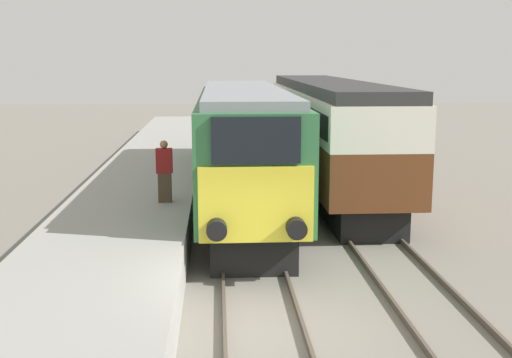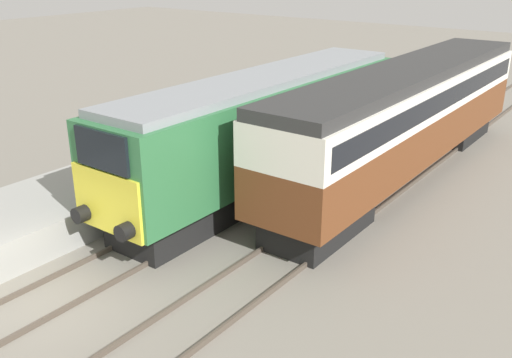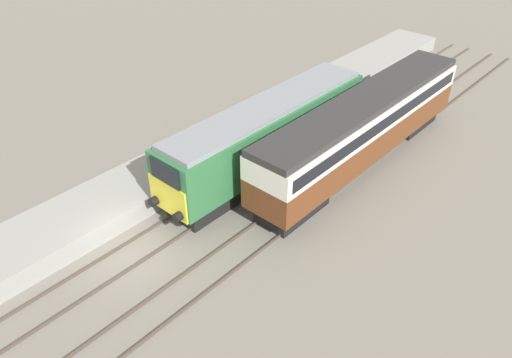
{
  "view_description": "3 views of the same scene",
  "coord_description": "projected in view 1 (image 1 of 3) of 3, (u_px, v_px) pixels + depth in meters",
  "views": [
    {
      "loc": [
        -0.81,
        -11.06,
        4.92
      ],
      "look_at": [
        0.0,
        2.36,
        2.38
      ],
      "focal_mm": 45.0,
      "sensor_mm": 36.0,
      "label": 1
    },
    {
      "loc": [
        10.91,
        -6.01,
        7.66
      ],
      "look_at": [
        1.7,
        6.36,
        1.6
      ],
      "focal_mm": 40.0,
      "sensor_mm": 36.0,
      "label": 2
    },
    {
      "loc": [
        14.93,
        -8.39,
        15.35
      ],
      "look_at": [
        1.7,
        6.36,
        1.6
      ],
      "focal_mm": 35.0,
      "sensor_mm": 36.0,
      "label": 3
    }
  ],
  "objects": [
    {
      "name": "platform_left",
      "position": [
        136.0,
        207.0,
        19.37
      ],
      "size": [
        3.5,
        50.0,
        1.02
      ],
      "color": "gray",
      "rests_on": "ground_plane"
    },
    {
      "name": "rails_far_track",
      "position": [
        378.0,
        245.0,
        16.9
      ],
      "size": [
        1.5,
        60.0,
        0.14
      ],
      "color": "#4C4238",
      "rests_on": "ground_plane"
    },
    {
      "name": "rails_near_track",
      "position": [
        250.0,
        247.0,
        16.7
      ],
      "size": [
        1.51,
        60.0,
        0.14
      ],
      "color": "#4C4238",
      "rests_on": "ground_plane"
    },
    {
      "name": "ground_plane",
      "position": [
        264.0,
        330.0,
        11.81
      ],
      "size": [
        120.0,
        120.0,
        0.0
      ],
      "primitive_type": "plane",
      "color": "slate"
    },
    {
      "name": "passenger_carriage",
      "position": [
        328.0,
        124.0,
        24.41
      ],
      "size": [
        2.75,
        16.36,
        4.09
      ],
      "color": "black",
      "rests_on": "ground_plane"
    },
    {
      "name": "locomotive",
      "position": [
        243.0,
        144.0,
        20.4
      ],
      "size": [
        2.7,
        14.14,
        4.01
      ],
      "color": "black",
      "rests_on": "ground_plane"
    },
    {
      "name": "person_on_platform",
      "position": [
        165.0,
        172.0,
        17.54
      ],
      "size": [
        0.44,
        0.26,
        1.71
      ],
      "color": "#473828",
      "rests_on": "platform_left"
    }
  ]
}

